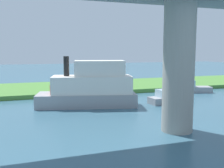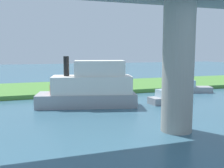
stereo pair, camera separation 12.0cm
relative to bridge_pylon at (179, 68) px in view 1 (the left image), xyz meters
name	(u,v)px [view 1 (the left image)]	position (x,y,z in m)	size (l,w,h in m)	color
ground_plane	(101,95)	(0.69, -15.27, -4.28)	(160.00, 160.00, 0.00)	#386075
grassy_bank	(89,87)	(0.69, -21.27, -4.03)	(80.00, 12.00, 0.50)	#4C8438
bridge_pylon	(179,68)	(0.00, 0.00, 0.00)	(2.06, 2.06, 8.56)	#9E998E
person_on_bank	(108,84)	(-0.57, -16.59, -3.08)	(0.39, 0.39, 1.39)	#2D334C
mooring_post	(125,85)	(-3.07, -16.80, -3.33)	(0.20, 0.20, 0.90)	brown
pontoon_yellow	(90,88)	(3.51, -9.75, -2.48)	(9.99, 5.42, 4.86)	#99999E
motorboat_white	(191,88)	(-10.97, -13.71, -3.71)	(5.13, 3.18, 1.61)	#99999E
motorboat_red	(168,98)	(-4.44, -8.45, -3.76)	(4.47, 1.87, 1.46)	#99999E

